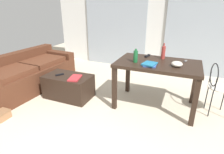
{
  "coord_description": "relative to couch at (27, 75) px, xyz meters",
  "views": [
    {
      "loc": [
        0.8,
        -1.18,
        1.67
      ],
      "look_at": [
        -0.38,
        1.64,
        0.44
      ],
      "focal_mm": 29.21,
      "sensor_mm": 36.0,
      "label": 1
    }
  ],
  "objects": [
    {
      "name": "bottle_near",
      "position": [
        2.27,
        0.17,
        0.59
      ],
      "size": [
        0.07,
        0.07,
        0.22
      ],
      "color": "#195B2D",
      "rests_on": "craft_table"
    },
    {
      "name": "curtains",
      "position": [
        2.2,
        2.23,
        0.8
      ],
      "size": [
        3.95,
        0.03,
        2.21
      ],
      "color": "#99A3AD",
      "rests_on": "ground"
    },
    {
      "name": "craft_table",
      "position": [
        2.61,
        0.3,
        0.38
      ],
      "size": [
        1.32,
        0.82,
        0.79
      ],
      "color": "black",
      "rests_on": "ground"
    },
    {
      "name": "couch",
      "position": [
        0.0,
        0.0,
        0.0
      ],
      "size": [
        0.99,
        2.08,
        0.72
      ],
      "color": "#4C2819",
      "rests_on": "ground"
    },
    {
      "name": "tv_remote_primary",
      "position": [
        0.89,
        -0.04,
        0.15
      ],
      "size": [
        0.12,
        0.15,
        0.02
      ],
      "primitive_type": "cube",
      "rotation": [
        0.0,
        0.0,
        -0.58
      ],
      "color": "black",
      "rests_on": "coffee_table"
    },
    {
      "name": "bottle_far",
      "position": [
        2.65,
        0.55,
        0.6
      ],
      "size": [
        0.07,
        0.07,
        0.27
      ],
      "color": "#99332D",
      "rests_on": "craft_table"
    },
    {
      "name": "scissors",
      "position": [
        3.01,
        0.53,
        0.49
      ],
      "size": [
        0.06,
        0.12,
        0.0
      ],
      "color": "#9EA0A5",
      "rests_on": "craft_table"
    },
    {
      "name": "tv_remote_on_table",
      "position": [
        2.37,
        0.59,
        0.5
      ],
      "size": [
        0.08,
        0.18,
        0.03
      ],
      "primitive_type": "cube",
      "rotation": [
        0.0,
        0.0,
        -0.2
      ],
      "color": "black",
      "rests_on": "craft_table"
    },
    {
      "name": "wire_chair",
      "position": [
        3.51,
        0.43,
        0.23
      ],
      "size": [
        0.36,
        0.38,
        0.84
      ],
      "color": "silver",
      "rests_on": "ground"
    },
    {
      "name": "coffee_table",
      "position": [
        1.04,
        -0.01,
        -0.08
      ],
      "size": [
        0.87,
        0.51,
        0.44
      ],
      "color": "black",
      "rests_on": "ground"
    },
    {
      "name": "wall_back",
      "position": [
        2.2,
        2.31,
        0.93
      ],
      "size": [
        5.78,
        0.1,
        2.46
      ],
      "primitive_type": "cube",
      "color": "silver",
      "rests_on": "ground"
    },
    {
      "name": "ground_plane",
      "position": [
        2.2,
        0.06,
        -0.3
      ],
      "size": [
        8.89,
        8.89,
        0.0
      ],
      "primitive_type": "plane",
      "color": "beige"
    },
    {
      "name": "bowl",
      "position": [
        2.9,
        0.2,
        0.53
      ],
      "size": [
        0.16,
        0.16,
        0.08
      ],
      "primitive_type": "ellipsoid",
      "color": "beige",
      "rests_on": "craft_table"
    },
    {
      "name": "book_stack",
      "position": [
        2.52,
        0.09,
        0.51
      ],
      "size": [
        0.23,
        0.26,
        0.04
      ],
      "color": "#33519E",
      "rests_on": "craft_table"
    },
    {
      "name": "magazine",
      "position": [
        1.25,
        -0.08,
        0.15
      ],
      "size": [
        0.24,
        0.33,
        0.03
      ],
      "primitive_type": "cube",
      "rotation": [
        0.0,
        0.0,
        0.23
      ],
      "color": "red",
      "rests_on": "coffee_table"
    }
  ]
}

